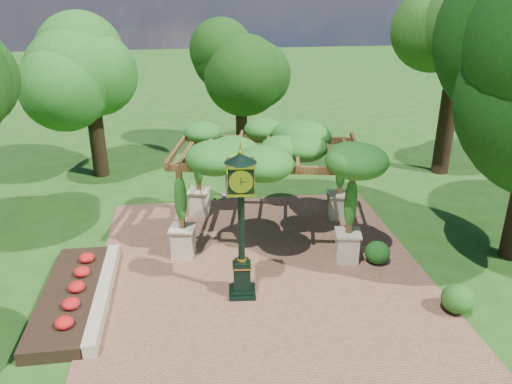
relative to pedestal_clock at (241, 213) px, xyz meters
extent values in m
plane|color=#1E4714|center=(0.72, -0.19, -2.58)|extent=(120.00, 120.00, 0.00)
cube|color=brown|center=(0.72, 0.81, -2.56)|extent=(10.00, 12.00, 0.04)
cube|color=#C6B793|center=(-3.88, 0.31, -2.38)|extent=(0.35, 5.00, 0.40)
cube|color=red|center=(-4.78, 0.31, -2.40)|extent=(1.50, 5.00, 0.36)
cube|color=black|center=(0.00, 0.00, -2.48)|extent=(0.81, 0.81, 0.11)
cube|color=black|center=(0.00, 0.00, -1.97)|extent=(0.51, 0.51, 0.85)
cube|color=gold|center=(0.00, 0.00, -1.60)|extent=(0.57, 0.57, 0.04)
cylinder|color=black|center=(0.00, 0.00, -0.37)|extent=(0.20, 0.20, 2.16)
cube|color=black|center=(0.00, 0.00, 1.04)|extent=(0.71, 0.71, 0.66)
cylinder|color=beige|center=(-0.03, -0.33, 1.04)|extent=(0.57, 0.07, 0.56)
cone|color=black|center=(0.00, 0.00, 1.56)|extent=(0.91, 0.91, 0.24)
sphere|color=gold|center=(0.00, 0.00, 1.70)|extent=(0.13, 0.13, 0.13)
cube|color=beige|center=(-1.64, 2.49, -2.06)|extent=(0.81, 0.81, 0.95)
cube|color=brown|center=(-1.64, 2.49, -0.56)|extent=(0.20, 0.20, 1.95)
cube|color=beige|center=(3.52, 1.42, -2.06)|extent=(0.81, 0.81, 0.95)
cube|color=brown|center=(3.52, 1.42, -0.56)|extent=(0.20, 0.20, 1.95)
cube|color=beige|center=(-1.00, 5.58, -2.06)|extent=(0.81, 0.81, 0.95)
cube|color=brown|center=(-1.00, 5.58, -0.56)|extent=(0.20, 0.20, 1.95)
cube|color=beige|center=(4.16, 4.52, -2.06)|extent=(0.81, 0.81, 0.95)
cube|color=brown|center=(4.16, 4.52, -0.56)|extent=(0.20, 0.20, 1.95)
cube|color=brown|center=(0.94, 1.95, 0.50)|extent=(6.02, 1.38, 0.23)
cube|color=brown|center=(1.58, 5.05, 0.50)|extent=(6.02, 1.38, 0.23)
ellipsoid|color=#22611B|center=(1.26, 3.50, 0.79)|extent=(6.76, 4.95, 1.05)
cube|color=gray|center=(0.28, 7.18, -2.52)|extent=(0.76, 0.76, 0.11)
cylinder|color=gray|center=(0.28, 7.18, -2.01)|extent=(0.39, 0.39, 1.02)
cylinder|color=gray|center=(0.28, 7.18, -1.48)|extent=(0.72, 0.72, 0.06)
ellipsoid|color=#215719|center=(5.64, -1.61, -2.15)|extent=(1.09, 1.09, 0.77)
ellipsoid|color=#164914|center=(4.44, 1.15, -2.18)|extent=(0.97, 0.97, 0.71)
ellipsoid|color=#215819|center=(4.51, 6.13, -2.20)|extent=(0.94, 0.94, 0.66)
cylinder|color=black|center=(-5.41, 10.60, -1.15)|extent=(0.69, 0.69, 2.84)
ellipsoid|color=#215D1A|center=(-5.41, 10.60, 2.51)|extent=(4.25, 4.25, 4.49)
cylinder|color=black|center=(1.50, 13.52, -1.24)|extent=(0.60, 0.60, 2.67)
ellipsoid|color=#15370D|center=(1.50, 13.52, 2.20)|extent=(4.00, 4.00, 4.21)
cylinder|color=black|center=(10.41, 8.82, -0.63)|extent=(0.77, 0.77, 3.89)
ellipsoid|color=#265418|center=(10.41, 8.82, 4.39)|extent=(4.53, 4.53, 6.14)
camera|label=1|loc=(-1.26, -11.99, 5.64)|focal=35.00mm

